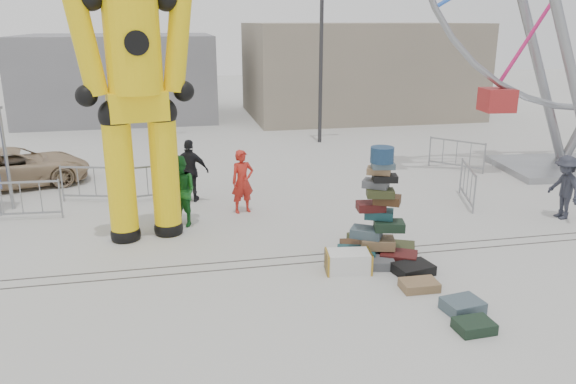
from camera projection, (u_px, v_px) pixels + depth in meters
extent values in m
plane|color=#9E9E99|center=(338.00, 272.00, 12.00)|extent=(90.00, 90.00, 0.00)
cube|color=#47443F|center=(331.00, 261.00, 12.56)|extent=(40.00, 0.04, 0.01)
cube|color=#47443F|center=(326.00, 254.00, 12.94)|extent=(40.00, 0.04, 0.01)
cube|color=gray|center=(358.00, 70.00, 31.34)|extent=(12.00, 8.00, 5.00)
cube|color=gray|center=(120.00, 76.00, 30.79)|extent=(10.00, 8.00, 4.40)
cylinder|color=#2D2D30|center=(321.00, 49.00, 23.57)|extent=(0.16, 0.16, 8.00)
cylinder|color=#2D2D30|center=(152.00, 48.00, 24.10)|extent=(0.16, 0.16, 8.00)
cube|color=#18444A|center=(356.00, 255.00, 12.55)|extent=(0.97, 0.80, 0.27)
cube|color=#4A1413|center=(399.00, 258.00, 12.42)|extent=(0.95, 0.85, 0.25)
cube|color=#452A16|center=(357.00, 247.00, 13.05)|extent=(0.80, 0.60, 0.23)
cube|color=#363B1D|center=(398.00, 248.00, 12.92)|extent=(0.90, 0.79, 0.25)
cube|color=#56595E|center=(377.00, 263.00, 12.20)|extent=(0.79, 0.61, 0.21)
cube|color=black|center=(377.00, 244.00, 13.18)|extent=(0.83, 0.73, 0.23)
cube|color=olive|center=(378.00, 243.00, 12.56)|extent=(0.84, 0.68, 0.23)
cube|color=#455863|center=(366.00, 232.00, 12.56)|extent=(0.81, 0.74, 0.21)
cube|color=black|center=(389.00, 226.00, 12.38)|extent=(0.73, 0.58, 0.21)
cube|color=#18444A|center=(379.00, 214.00, 12.52)|extent=(0.74, 0.63, 0.19)
cube|color=#4A1413|center=(371.00, 206.00, 12.44)|extent=(0.65, 0.48, 0.19)
cube|color=#452A16|center=(387.00, 200.00, 12.29)|extent=(0.70, 0.63, 0.19)
cube|color=#363B1D|center=(380.00, 193.00, 12.16)|extent=(0.67, 0.53, 0.17)
cube|color=#56595E|center=(376.00, 184.00, 12.25)|extent=(0.66, 0.61, 0.17)
cube|color=black|center=(385.00, 178.00, 12.10)|extent=(0.59, 0.46, 0.15)
cube|color=olive|center=(379.00, 171.00, 12.13)|extent=(0.60, 0.52, 0.15)
cube|color=#455863|center=(383.00, 166.00, 12.00)|extent=(0.53, 0.39, 0.13)
cylinder|color=navy|center=(382.00, 155.00, 11.96)|extent=(0.50, 0.50, 0.34)
sphere|color=black|center=(126.00, 234.00, 13.75)|extent=(0.73, 0.73, 0.73)
cylinder|color=yellow|center=(121.00, 179.00, 13.35)|extent=(0.67, 0.67, 3.06)
sphere|color=black|center=(115.00, 115.00, 12.89)|extent=(0.77, 0.77, 0.77)
sphere|color=black|center=(169.00, 228.00, 14.14)|extent=(0.73, 0.73, 0.73)
cylinder|color=yellow|center=(165.00, 175.00, 13.73)|extent=(0.67, 0.67, 3.06)
sphere|color=black|center=(161.00, 113.00, 13.28)|extent=(0.77, 0.77, 0.77)
cube|color=yellow|center=(138.00, 106.00, 13.03)|extent=(1.46, 1.01, 0.67)
cylinder|color=yellow|center=(133.00, 42.00, 12.61)|extent=(1.24, 1.24, 2.30)
cylinder|color=yellow|center=(86.00, 47.00, 12.27)|extent=(0.87, 0.64, 2.15)
sphere|color=black|center=(86.00, 96.00, 12.54)|extent=(0.50, 0.50, 0.50)
cylinder|color=yellow|center=(177.00, 46.00, 13.01)|extent=(0.87, 0.64, 2.15)
sphere|color=black|center=(184.00, 91.00, 13.35)|extent=(0.50, 0.50, 0.50)
cylinder|color=gray|center=(565.00, 44.00, 17.76)|extent=(3.87, 0.72, 8.99)
cylinder|color=gray|center=(532.00, 42.00, 19.65)|extent=(3.87, 0.72, 8.99)
cube|color=silver|center=(348.00, 262.00, 11.98)|extent=(1.02, 0.68, 0.45)
cube|color=#363B1D|center=(363.00, 237.00, 13.66)|extent=(0.75, 0.55, 0.19)
cube|color=#56595E|center=(387.00, 251.00, 12.85)|extent=(0.81, 0.59, 0.21)
cube|color=black|center=(413.00, 269.00, 11.89)|extent=(0.91, 0.74, 0.22)
cube|color=olive|center=(419.00, 285.00, 11.21)|extent=(0.74, 0.51, 0.18)
cube|color=#455863|center=(463.00, 306.00, 10.35)|extent=(0.77, 0.66, 0.24)
cube|color=black|center=(474.00, 326.00, 9.70)|extent=(0.67, 0.53, 0.20)
imported|color=#B02119|center=(243.00, 181.00, 15.51)|extent=(0.73, 0.56, 1.77)
imported|color=#196523|center=(180.00, 191.00, 14.47)|extent=(1.12, 1.14, 1.86)
imported|color=black|center=(190.00, 171.00, 16.43)|extent=(1.17, 0.75, 1.86)
imported|color=#252731|center=(564.00, 187.00, 15.04)|extent=(0.65, 1.13, 1.74)
imported|color=tan|center=(16.00, 167.00, 18.06)|extent=(4.88, 3.23, 1.24)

